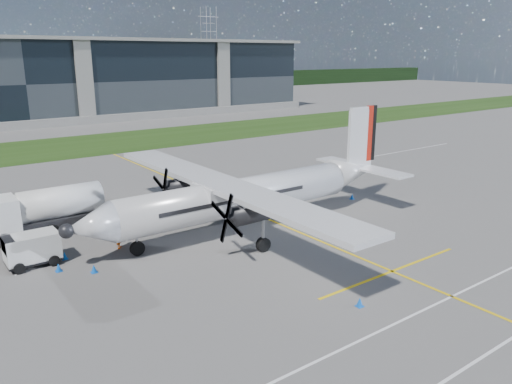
% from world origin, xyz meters
% --- Properties ---
extents(ground, '(400.00, 400.00, 0.00)m').
position_xyz_m(ground, '(0.00, 40.00, 0.00)').
color(ground, '#585553').
rests_on(ground, ground).
extents(grass_strip, '(400.00, 18.00, 0.04)m').
position_xyz_m(grass_strip, '(0.00, 48.00, 0.02)').
color(grass_strip, '#1E3A0F').
rests_on(grass_strip, ground).
extents(terminal_building, '(120.00, 20.00, 15.00)m').
position_xyz_m(terminal_building, '(0.00, 80.00, 7.50)').
color(terminal_building, black).
rests_on(terminal_building, ground).
extents(pylon_east, '(9.00, 4.60, 30.00)m').
position_xyz_m(pylon_east, '(85.00, 150.00, 15.00)').
color(pylon_east, gray).
rests_on(pylon_east, ground).
extents(yellow_taxiway_centerline, '(0.20, 70.00, 0.01)m').
position_xyz_m(yellow_taxiway_centerline, '(3.00, 10.00, 0.01)').
color(yellow_taxiway_centerline, yellow).
rests_on(yellow_taxiway_centerline, ground).
extents(white_lane_line, '(90.00, 0.15, 0.01)m').
position_xyz_m(white_lane_line, '(0.00, -14.00, 0.01)').
color(white_lane_line, white).
rests_on(white_lane_line, ground).
extents(turboprop_aircraft, '(26.81, 27.81, 8.34)m').
position_xyz_m(turboprop_aircraft, '(0.66, 5.37, 4.17)').
color(turboprop_aircraft, silver).
rests_on(turboprop_aircraft, ground).
extents(fuel_tanker_truck, '(8.82, 2.87, 3.31)m').
position_xyz_m(fuel_tanker_truck, '(-12.58, 13.20, 1.65)').
color(fuel_tanker_truck, white).
rests_on(fuel_tanker_truck, ground).
extents(baggage_tug, '(3.32, 1.99, 1.99)m').
position_xyz_m(baggage_tug, '(-14.05, 7.76, 1.00)').
color(baggage_tug, silver).
rests_on(baggage_tug, ground).
extents(ground_crew_person, '(0.88, 0.93, 1.87)m').
position_xyz_m(ground_crew_person, '(-8.74, 7.28, 0.93)').
color(ground_crew_person, '#F25907').
rests_on(ground_crew_person, ground).
extents(safety_cone_tail, '(0.36, 0.36, 0.50)m').
position_xyz_m(safety_cone_tail, '(12.53, 6.16, 0.25)').
color(safety_cone_tail, blue).
rests_on(safety_cone_tail, ground).
extents(safety_cone_fwd, '(0.36, 0.36, 0.50)m').
position_xyz_m(safety_cone_fwd, '(-13.09, 5.85, 0.25)').
color(safety_cone_fwd, blue).
rests_on(safety_cone_fwd, ground).
extents(safety_cone_portwing, '(0.36, 0.36, 0.50)m').
position_xyz_m(safety_cone_portwing, '(-1.82, -7.79, 0.25)').
color(safety_cone_portwing, blue).
rests_on(safety_cone_portwing, ground).
extents(safety_cone_nose_port, '(0.36, 0.36, 0.50)m').
position_xyz_m(safety_cone_nose_port, '(-11.44, 4.42, 0.25)').
color(safety_cone_nose_port, blue).
rests_on(safety_cone_nose_port, ground).
extents(safety_cone_nose_stbd, '(0.36, 0.36, 0.50)m').
position_xyz_m(safety_cone_nose_stbd, '(-12.26, 7.53, 0.25)').
color(safety_cone_nose_stbd, blue).
rests_on(safety_cone_nose_stbd, ground).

